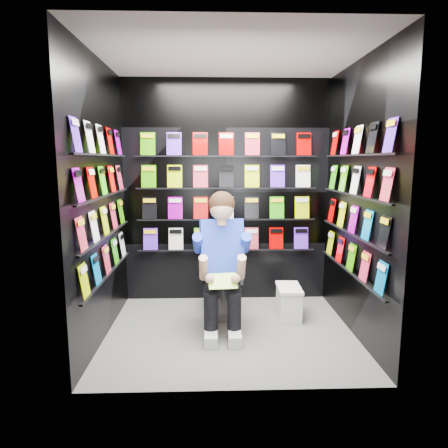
{
  "coord_description": "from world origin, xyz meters",
  "views": [
    {
      "loc": [
        -0.18,
        -3.7,
        1.67
      ],
      "look_at": [
        -0.05,
        0.15,
        1.06
      ],
      "focal_mm": 32.0,
      "sensor_mm": 36.0,
      "label": 1
    }
  ],
  "objects": [
    {
      "name": "longbox",
      "position": [
        0.65,
        0.38,
        0.15
      ],
      "size": [
        0.24,
        0.42,
        0.31
      ],
      "primitive_type": "cube",
      "rotation": [
        0.0,
        0.0,
        -0.05
      ],
      "color": "white",
      "rests_on": "floor"
    },
    {
      "name": "comics_back",
      "position": [
        0.0,
        0.97,
        1.31
      ],
      "size": [
        2.1,
        0.06,
        1.37
      ],
      "primitive_type": null,
      "color": "#DC2B4C",
      "rests_on": "wall_back"
    },
    {
      "name": "toilet",
      "position": [
        -0.08,
        0.55,
        0.37
      ],
      "size": [
        0.49,
        0.79,
        0.73
      ],
      "primitive_type": "imported",
      "rotation": [
        0.0,
        0.0,
        3.24
      ],
      "color": "white",
      "rests_on": "floor"
    },
    {
      "name": "comics_right",
      "position": [
        1.17,
        0.0,
        1.31
      ],
      "size": [
        0.06,
        1.7,
        1.37
      ],
      "primitive_type": null,
      "color": "#DC2B4C",
      "rests_on": "wall_right"
    },
    {
      "name": "wall_front",
      "position": [
        0.0,
        -1.0,
        1.3
      ],
      "size": [
        2.4,
        0.04,
        2.6
      ],
      "primitive_type": "cube",
      "color": "black",
      "rests_on": "floor"
    },
    {
      "name": "wall_right",
      "position": [
        1.2,
        0.0,
        1.3
      ],
      "size": [
        0.04,
        2.0,
        2.6
      ],
      "primitive_type": "cube",
      "color": "black",
      "rests_on": "floor"
    },
    {
      "name": "ceiling",
      "position": [
        0.0,
        0.0,
        2.6
      ],
      "size": [
        2.4,
        2.4,
        0.0
      ],
      "primitive_type": "plane",
      "color": "white",
      "rests_on": "floor"
    },
    {
      "name": "floor",
      "position": [
        0.0,
        0.0,
        0.0
      ],
      "size": [
        2.4,
        2.4,
        0.0
      ],
      "primitive_type": "plane",
      "color": "slate",
      "rests_on": "ground"
    },
    {
      "name": "wall_left",
      "position": [
        -1.2,
        0.0,
        1.3
      ],
      "size": [
        0.04,
        2.0,
        2.6
      ],
      "primitive_type": "cube",
      "color": "black",
      "rests_on": "floor"
    },
    {
      "name": "held_comic",
      "position": [
        -0.08,
        -0.18,
        0.58
      ],
      "size": [
        0.27,
        0.18,
        0.11
      ],
      "primitive_type": "cube",
      "rotation": [
        -0.96,
        0.0,
        0.1
      ],
      "color": "green",
      "rests_on": "reader"
    },
    {
      "name": "comics_left",
      "position": [
        -1.17,
        0.0,
        1.31
      ],
      "size": [
        0.06,
        1.7,
        1.37
      ],
      "primitive_type": null,
      "color": "#DC2B4C",
      "rests_on": "wall_left"
    },
    {
      "name": "reader",
      "position": [
        -0.08,
        0.17,
        0.8
      ],
      "size": [
        0.65,
        0.88,
        1.53
      ],
      "primitive_type": null,
      "rotation": [
        0.0,
        0.0,
        0.1
      ],
      "color": "blue",
      "rests_on": "toilet"
    },
    {
      "name": "longbox_lid",
      "position": [
        0.65,
        0.38,
        0.32
      ],
      "size": [
        0.27,
        0.44,
        0.03
      ],
      "primitive_type": "cube",
      "rotation": [
        0.0,
        0.0,
        -0.05
      ],
      "color": "white",
      "rests_on": "longbox"
    },
    {
      "name": "wall_back",
      "position": [
        0.0,
        1.0,
        1.3
      ],
      "size": [
        2.4,
        0.04,
        2.6
      ],
      "primitive_type": "cube",
      "color": "black",
      "rests_on": "floor"
    }
  ]
}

